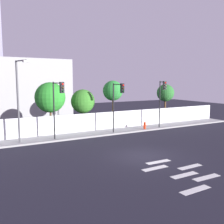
{
  "coord_description": "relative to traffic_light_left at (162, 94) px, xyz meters",
  "views": [
    {
      "loc": [
        -10.46,
        -14.16,
        5.28
      ],
      "look_at": [
        1.15,
        6.5,
        2.34
      ],
      "focal_mm": 41.15,
      "sensor_mm": 36.0,
      "label": 1
    }
  ],
  "objects": [
    {
      "name": "sidewalk",
      "position": [
        -7.64,
        1.12,
        -3.73
      ],
      "size": [
        36.0,
        2.4,
        0.15
      ],
      "primitive_type": "cube",
      "color": "gray",
      "rests_on": "ground"
    },
    {
      "name": "street_lamp_curbside",
      "position": [
        -14.51,
        0.41,
        0.32
      ],
      "size": [
        0.89,
        2.0,
        6.7
      ],
      "color": "#4C4C51",
      "rests_on": "sidewalk"
    },
    {
      "name": "perimeter_wall",
      "position": [
        -7.64,
        2.41,
        -2.75
      ],
      "size": [
        36.0,
        0.18,
        1.8
      ],
      "primitive_type": "cube",
      "color": "silver",
      "rests_on": "sidewalk"
    },
    {
      "name": "traffic_light_center",
      "position": [
        -11.53,
        -0.31,
        -0.0
      ],
      "size": [
        0.51,
        1.75,
        5.0
      ],
      "color": "black",
      "rests_on": "sidewalk"
    },
    {
      "name": "traffic_light_left",
      "position": [
        0.0,
        0.0,
        0.0
      ],
      "size": [
        0.36,
        1.16,
        5.05
      ],
      "color": "black",
      "rests_on": "sidewalk"
    },
    {
      "name": "roadside_tree_leftmost",
      "position": [
        -11.17,
        3.34,
        -0.18
      ],
      "size": [
        2.95,
        2.95,
        5.1
      ],
      "color": "brown",
      "rests_on": "ground"
    },
    {
      "name": "fire_hydrant",
      "position": [
        -1.96,
        0.41,
        -3.25
      ],
      "size": [
        0.44,
        0.26,
        0.76
      ],
      "color": "red",
      "rests_on": "sidewalk"
    },
    {
      "name": "ground_plane",
      "position": [
        -7.64,
        -7.08,
        -3.8
      ],
      "size": [
        80.0,
        80.0,
        0.0
      ],
      "primitive_type": "plane",
      "color": "black"
    },
    {
      "name": "roadside_tree_midleft",
      "position": [
        -7.76,
        3.34,
        -0.7
      ],
      "size": [
        2.48,
        2.48,
        4.35
      ],
      "color": "brown",
      "rests_on": "ground"
    },
    {
      "name": "roadside_tree_midright",
      "position": [
        -4.18,
        3.34,
        0.32
      ],
      "size": [
        2.21,
        2.21,
        5.25
      ],
      "color": "brown",
      "rests_on": "ground"
    },
    {
      "name": "crosswalk_marking",
      "position": [
        -7.67,
        -10.75,
        -3.8
      ],
      "size": [
        4.11,
        4.74,
        0.01
      ],
      "color": "silver",
      "rests_on": "ground"
    },
    {
      "name": "roadside_tree_rightmost",
      "position": [
        3.34,
        3.34,
        -0.11
      ],
      "size": [
        2.14,
        2.14,
        4.8
      ],
      "color": "brown",
      "rests_on": "ground"
    },
    {
      "name": "traffic_light_right",
      "position": [
        -5.61,
        -0.2,
        -0.12
      ],
      "size": [
        0.49,
        1.51,
        4.85
      ],
      "color": "black",
      "rests_on": "sidewalk"
    },
    {
      "name": "low_building_distant",
      "position": [
        -10.51,
        16.41,
        0.29
      ],
      "size": [
        10.99,
        6.0,
        8.19
      ],
      "primitive_type": "cube",
      "color": "#9E9E9E",
      "rests_on": "ground"
    }
  ]
}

